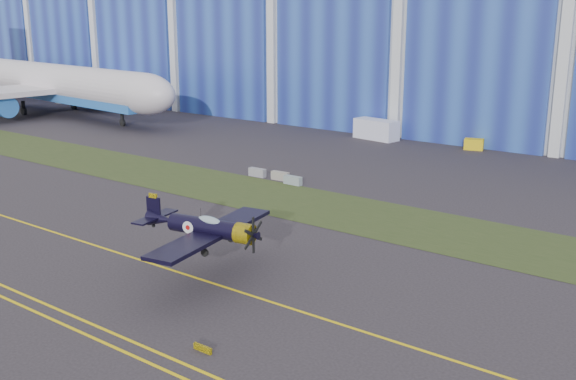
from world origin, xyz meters
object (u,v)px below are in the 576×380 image
Objects in this scene: jetliner at (53,42)px; shipping_container at (376,129)px; tug at (474,144)px; warbird at (205,227)px.

jetliner reaches higher than shipping_container.
tug is (13.76, 1.14, -0.67)m from shipping_container.
jetliner is (-72.84, 38.96, 8.65)m from warbird.
shipping_container is at bearing 17.81° from jetliner.
tug is (70.04, 13.38, -11.52)m from jetliner.
jetliner is 31.64× the size of tug.
jetliner is 72.23m from tug.
jetliner reaches higher than tug.
jetliner is 58.61m from shipping_container.
shipping_container is 2.65× the size of tug.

